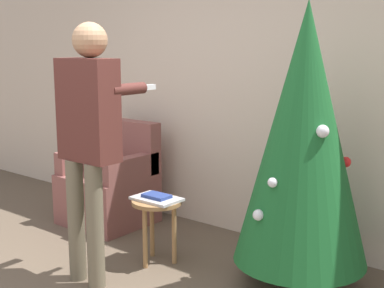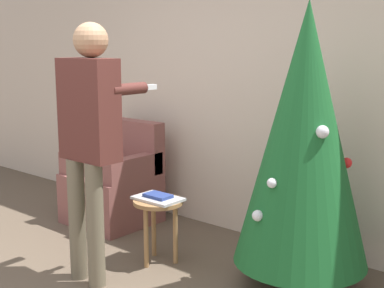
{
  "view_description": "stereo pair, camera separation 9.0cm",
  "coord_description": "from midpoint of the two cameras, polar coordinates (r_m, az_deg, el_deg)",
  "views": [
    {
      "loc": [
        2.56,
        -1.58,
        1.66
      ],
      "look_at": [
        0.37,
        1.13,
        1.0
      ],
      "focal_mm": 50.0,
      "sensor_mm": 36.0,
      "label": 1
    },
    {
      "loc": [
        2.63,
        -1.53,
        1.66
      ],
      "look_at": [
        0.37,
        1.13,
        1.0
      ],
      "focal_mm": 50.0,
      "sensor_mm": 36.0,
      "label": 2
    }
  ],
  "objects": [
    {
      "name": "side_stool",
      "position": [
        4.08,
        -3.0,
        -7.16
      ],
      "size": [
        0.38,
        0.38,
        0.5
      ],
      "color": "#A37547",
      "rests_on": "ground_plane"
    },
    {
      "name": "armchair",
      "position": [
        5.06,
        -7.74,
        -4.47
      ],
      "size": [
        0.73,
        0.69,
        0.94
      ],
      "color": "brown",
      "rests_on": "ground_plane"
    },
    {
      "name": "wall_back",
      "position": [
        4.6,
        5.92,
        6.84
      ],
      "size": [
        8.0,
        0.06,
        2.7
      ],
      "color": "beige",
      "rests_on": "ground_plane"
    },
    {
      "name": "person_standing",
      "position": [
        3.68,
        -10.21,
        1.67
      ],
      "size": [
        0.45,
        0.57,
        1.8
      ],
      "color": "#6B604C",
      "rests_on": "ground_plane"
    },
    {
      "name": "christmas_tree",
      "position": [
        3.58,
        12.58,
        0.86
      ],
      "size": [
        0.9,
        0.9,
        1.94
      ],
      "color": "brown",
      "rests_on": "ground_plane"
    },
    {
      "name": "laptop",
      "position": [
        4.05,
        -3.01,
        -5.83
      ],
      "size": [
        0.36,
        0.24,
        0.02
      ],
      "color": "silver",
      "rests_on": "side_stool"
    },
    {
      "name": "book",
      "position": [
        4.04,
        -3.01,
        -5.53
      ],
      "size": [
        0.2,
        0.13,
        0.02
      ],
      "color": "navy",
      "rests_on": "laptop"
    }
  ]
}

